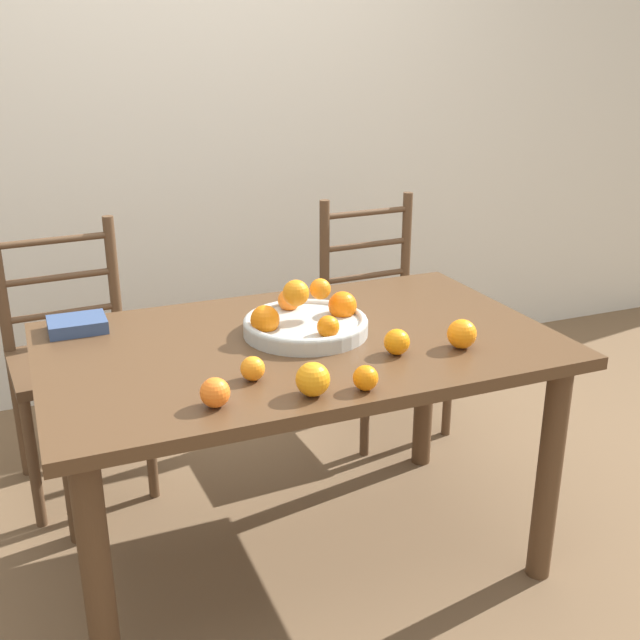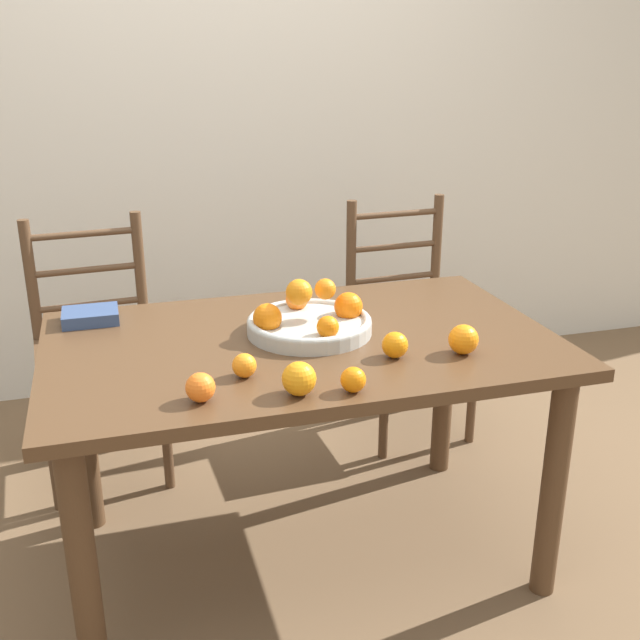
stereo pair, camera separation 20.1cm
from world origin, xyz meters
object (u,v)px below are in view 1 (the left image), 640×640
at_px(orange_loose_0, 253,369).
at_px(orange_loose_5, 397,342).
at_px(book_stack, 77,325).
at_px(orange_loose_4, 366,378).
at_px(orange_loose_3, 313,379).
at_px(chair_left, 74,363).
at_px(chair_right, 382,318).
at_px(orange_loose_1, 462,334).
at_px(fruit_bowl, 306,321).
at_px(orange_loose_2, 215,393).

bearing_deg(orange_loose_0, orange_loose_5, 1.55).
bearing_deg(book_stack, orange_loose_5, -33.56).
bearing_deg(orange_loose_0, orange_loose_4, -34.13).
distance_m(orange_loose_3, book_stack, 0.80).
xyz_separation_m(orange_loose_3, chair_left, (-0.47, 1.06, -0.30)).
bearing_deg(orange_loose_5, chair_right, 64.86).
distance_m(orange_loose_0, chair_right, 1.28).
xyz_separation_m(orange_loose_1, book_stack, (-0.95, 0.53, -0.02)).
height_order(orange_loose_4, chair_left, chair_left).
bearing_deg(orange_loose_0, book_stack, 124.97).
distance_m(orange_loose_1, orange_loose_3, 0.50).
distance_m(orange_loose_5, book_stack, 0.92).
xyz_separation_m(orange_loose_4, book_stack, (-0.59, 0.67, -0.01)).
bearing_deg(chair_right, chair_left, 177.18).
bearing_deg(chair_right, orange_loose_4, -121.91).
bearing_deg(orange_loose_4, book_stack, 131.32).
relative_size(fruit_bowl, chair_right, 0.38).
bearing_deg(fruit_bowl, orange_loose_5, -54.76).
bearing_deg(orange_loose_3, orange_loose_1, 13.91).
bearing_deg(book_stack, orange_loose_0, -55.03).
xyz_separation_m(fruit_bowl, orange_loose_0, (-0.24, -0.25, -0.01)).
height_order(orange_loose_3, book_stack, orange_loose_3).
relative_size(orange_loose_1, orange_loose_5, 1.15).
bearing_deg(orange_loose_3, orange_loose_5, 26.11).
relative_size(orange_loose_3, orange_loose_5, 1.17).
bearing_deg(orange_loose_3, chair_left, 113.86).
distance_m(orange_loose_1, orange_loose_2, 0.71).
height_order(orange_loose_0, orange_loose_2, orange_loose_2).
xyz_separation_m(orange_loose_0, chair_right, (0.83, 0.92, -0.29)).
xyz_separation_m(orange_loose_2, orange_loose_5, (0.52, 0.12, 0.00)).
bearing_deg(book_stack, orange_loose_4, -48.68).
distance_m(orange_loose_0, chair_left, 1.03).
bearing_deg(chair_right, orange_loose_2, -135.65).
xyz_separation_m(fruit_bowl, orange_loose_2, (-0.36, -0.35, -0.00)).
relative_size(orange_loose_1, orange_loose_2, 1.16).
bearing_deg(orange_loose_5, orange_loose_3, -153.89).
bearing_deg(chair_left, book_stack, -94.09).
height_order(orange_loose_5, book_stack, orange_loose_5).
height_order(orange_loose_2, chair_right, chair_right).
distance_m(orange_loose_4, chair_left, 1.27).
height_order(orange_loose_2, orange_loose_5, same).
relative_size(orange_loose_1, chair_left, 0.09).
distance_m(fruit_bowl, orange_loose_0, 0.34).
relative_size(orange_loose_1, orange_loose_4, 1.30).
xyz_separation_m(chair_left, book_stack, (0.00, -0.40, 0.28)).
bearing_deg(chair_right, orange_loose_3, -127.30).
xyz_separation_m(orange_loose_1, orange_loose_4, (-0.36, -0.14, -0.01)).
distance_m(orange_loose_0, orange_loose_1, 0.59).
distance_m(orange_loose_5, chair_left, 1.23).
height_order(orange_loose_5, chair_left, chair_left).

